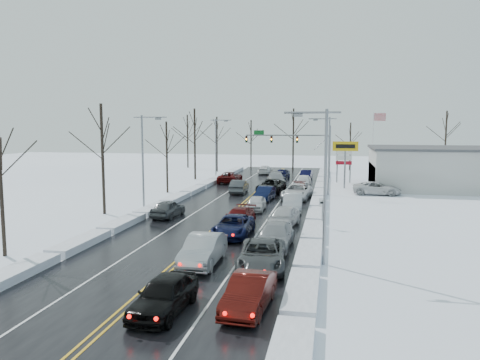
% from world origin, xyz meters
% --- Properties ---
extents(ground, '(160.00, 160.00, 0.00)m').
position_xyz_m(ground, '(0.00, 0.00, 0.00)').
color(ground, white).
rests_on(ground, ground).
extents(road_surface, '(14.00, 84.00, 0.01)m').
position_xyz_m(road_surface, '(0.00, 2.00, 0.01)').
color(road_surface, black).
rests_on(road_surface, ground).
extents(snow_bank_left, '(1.50, 72.00, 0.51)m').
position_xyz_m(snow_bank_left, '(-7.60, 2.00, 0.00)').
color(snow_bank_left, white).
rests_on(snow_bank_left, ground).
extents(snow_bank_right, '(1.50, 72.00, 0.51)m').
position_xyz_m(snow_bank_right, '(7.60, 2.00, 0.00)').
color(snow_bank_right, white).
rests_on(snow_bank_right, ground).
extents(traffic_signal_mast, '(13.28, 0.39, 8.00)m').
position_xyz_m(traffic_signal_mast, '(3.45, 27.99, 5.48)').
color(traffic_signal_mast, slate).
rests_on(traffic_signal_mast, ground).
extents(tires_plus_sign, '(3.20, 0.34, 6.00)m').
position_xyz_m(tires_plus_sign, '(10.50, 15.99, 4.99)').
color(tires_plus_sign, slate).
rests_on(tires_plus_sign, ground).
extents(used_vehicles_sign, '(2.20, 0.22, 4.65)m').
position_xyz_m(used_vehicles_sign, '(10.50, 22.00, 3.32)').
color(used_vehicles_sign, slate).
rests_on(used_vehicles_sign, ground).
extents(speed_limit_sign, '(0.55, 0.09, 2.35)m').
position_xyz_m(speed_limit_sign, '(8.20, -8.00, 1.63)').
color(speed_limit_sign, slate).
rests_on(speed_limit_sign, ground).
extents(flagpole, '(1.87, 1.20, 10.00)m').
position_xyz_m(flagpole, '(15.17, 30.00, 5.93)').
color(flagpole, silver).
rests_on(flagpole, ground).
extents(dealership_building, '(20.40, 12.40, 5.30)m').
position_xyz_m(dealership_building, '(23.98, 18.00, 2.66)').
color(dealership_building, beige).
rests_on(dealership_building, ground).
extents(streetlight_se, '(3.20, 0.25, 9.00)m').
position_xyz_m(streetlight_se, '(8.30, -18.00, 5.31)').
color(streetlight_se, slate).
rests_on(streetlight_se, ground).
extents(streetlight_ne, '(3.20, 0.25, 9.00)m').
position_xyz_m(streetlight_ne, '(8.30, 10.00, 5.31)').
color(streetlight_ne, slate).
rests_on(streetlight_ne, ground).
extents(streetlight_sw, '(3.20, 0.25, 9.00)m').
position_xyz_m(streetlight_sw, '(-8.30, -4.00, 5.31)').
color(streetlight_sw, slate).
rests_on(streetlight_sw, ground).
extents(streetlight_nw, '(3.20, 0.25, 9.00)m').
position_xyz_m(streetlight_nw, '(-8.30, 24.00, 5.31)').
color(streetlight_nw, slate).
rests_on(streetlight_nw, ground).
extents(tree_left_b, '(4.00, 4.00, 10.00)m').
position_xyz_m(tree_left_b, '(-11.50, -6.00, 6.99)').
color(tree_left_b, '#2D231C').
rests_on(tree_left_b, ground).
extents(tree_left_c, '(3.40, 3.40, 8.50)m').
position_xyz_m(tree_left_c, '(-10.50, 8.00, 5.94)').
color(tree_left_c, '#2D231C').
rests_on(tree_left_c, ground).
extents(tree_left_d, '(4.20, 4.20, 10.50)m').
position_xyz_m(tree_left_d, '(-11.20, 22.00, 7.33)').
color(tree_left_d, '#2D231C').
rests_on(tree_left_d, ground).
extents(tree_left_e, '(3.80, 3.80, 9.50)m').
position_xyz_m(tree_left_e, '(-10.80, 34.00, 6.64)').
color(tree_left_e, '#2D231C').
rests_on(tree_left_e, ground).
extents(tree_far_a, '(4.00, 4.00, 10.00)m').
position_xyz_m(tree_far_a, '(-18.00, 40.00, 6.99)').
color(tree_far_a, '#2D231C').
rests_on(tree_far_a, ground).
extents(tree_far_b, '(3.60, 3.60, 9.00)m').
position_xyz_m(tree_far_b, '(-6.00, 41.00, 6.29)').
color(tree_far_b, '#2D231C').
rests_on(tree_far_b, ground).
extents(tree_far_c, '(4.40, 4.40, 11.00)m').
position_xyz_m(tree_far_c, '(2.00, 39.00, 7.68)').
color(tree_far_c, '#2D231C').
rests_on(tree_far_c, ground).
extents(tree_far_d, '(3.40, 3.40, 8.50)m').
position_xyz_m(tree_far_d, '(12.00, 40.50, 5.94)').
color(tree_far_d, '#2D231C').
rests_on(tree_far_d, ground).
extents(tree_far_e, '(4.20, 4.20, 10.50)m').
position_xyz_m(tree_far_e, '(28.00, 41.00, 7.33)').
color(tree_far_e, '#2D231C').
rests_on(tree_far_e, ground).
extents(queued_car_0, '(2.15, 4.82, 1.61)m').
position_xyz_m(queued_car_0, '(1.84, -26.48, 0.00)').
color(queued_car_0, black).
rests_on(queued_car_0, ground).
extents(queued_car_1, '(1.87, 5.24, 1.72)m').
position_xyz_m(queued_car_1, '(1.59, -19.31, 0.00)').
color(queued_car_1, '#A3A7AB').
rests_on(queued_car_1, ground).
extents(queued_car_2, '(2.60, 5.51, 1.52)m').
position_xyz_m(queued_car_2, '(1.88, -12.18, 0.00)').
color(queued_car_2, '#0B1033').
rests_on(queued_car_2, ground).
extents(queued_car_3, '(2.38, 5.03, 1.42)m').
position_xyz_m(queued_car_3, '(1.58, -8.57, 0.00)').
color(queued_car_3, '#4A090A').
rests_on(queued_car_3, ground).
extents(queued_car_4, '(1.71, 4.10, 1.39)m').
position_xyz_m(queued_car_4, '(1.89, -1.77, 0.00)').
color(queued_car_4, silver).
rests_on(queued_car_4, ground).
extents(queued_car_5, '(1.91, 4.60, 1.48)m').
position_xyz_m(queued_car_5, '(1.83, 4.58, 0.00)').
color(queued_car_5, black).
rests_on(queued_car_5, ground).
extents(queued_car_6, '(3.30, 6.17, 1.65)m').
position_xyz_m(queued_car_6, '(1.76, 10.14, 0.00)').
color(queued_car_6, black).
rests_on(queued_car_6, ground).
extents(queued_car_7, '(3.19, 6.18, 1.71)m').
position_xyz_m(queued_car_7, '(1.59, 16.85, 0.00)').
color(queued_car_7, gray).
rests_on(queued_car_7, ground).
extents(queued_car_8, '(2.35, 4.81, 1.58)m').
position_xyz_m(queued_car_8, '(1.57, 24.35, 0.00)').
color(queued_car_8, black).
rests_on(queued_car_8, ground).
extents(queued_car_9, '(1.94, 4.76, 1.54)m').
position_xyz_m(queued_car_9, '(5.40, -25.45, 0.00)').
color(queued_car_9, '#440C09').
rests_on(queued_car_9, ground).
extents(queued_car_10, '(3.10, 5.88, 1.58)m').
position_xyz_m(queued_car_10, '(5.08, -19.45, 0.00)').
color(queued_car_10, '#3E4143').
rests_on(queued_car_10, ground).
extents(queued_car_11, '(2.37, 5.49, 1.58)m').
position_xyz_m(queued_car_11, '(5.26, -14.70, 0.00)').
color(queued_car_11, gray).
rests_on(queued_car_11, ground).
extents(queued_car_12, '(2.57, 5.01, 1.63)m').
position_xyz_m(queued_car_12, '(5.18, -8.24, 0.00)').
color(queued_car_12, silver).
rests_on(queued_car_12, ground).
extents(queued_car_13, '(1.97, 5.05, 1.64)m').
position_xyz_m(queued_car_13, '(5.32, -1.30, 0.00)').
color(queued_car_13, '#A9ABB1').
rests_on(queued_car_13, ground).
extents(queued_car_14, '(3.37, 6.24, 1.66)m').
position_xyz_m(queued_car_14, '(5.17, 5.97, 0.00)').
color(queued_car_14, silver).
rests_on(queued_car_14, ground).
extents(queued_car_15, '(2.38, 4.76, 1.33)m').
position_xyz_m(queued_car_15, '(5.23, 9.98, 0.00)').
color(queued_car_15, '#4F0A0B').
rests_on(queued_car_15, ground).
extents(queued_car_16, '(2.04, 4.69, 1.58)m').
position_xyz_m(queued_car_16, '(5.22, 16.62, 0.00)').
color(queued_car_16, white).
rests_on(queued_car_16, ground).
extents(queued_car_17, '(1.79, 4.52, 1.46)m').
position_xyz_m(queued_car_17, '(5.17, 24.24, 0.00)').
color(queued_car_17, black).
rests_on(queued_car_17, ground).
extents(oncoming_car_0, '(1.84, 4.88, 1.59)m').
position_xyz_m(oncoming_car_0, '(-1.94, 9.22, 0.00)').
color(oncoming_car_0, '#404245').
rests_on(oncoming_car_0, ground).
extents(oncoming_car_1, '(2.79, 5.78, 1.59)m').
position_xyz_m(oncoming_car_1, '(-5.09, 18.60, 0.00)').
color(oncoming_car_1, '#4E0A0A').
rests_on(oncoming_car_1, ground).
extents(oncoming_car_2, '(2.05, 4.89, 1.41)m').
position_xyz_m(oncoming_car_2, '(-1.93, 31.33, 0.00)').
color(oncoming_car_2, white).
rests_on(oncoming_car_2, ground).
extents(oncoming_car_3, '(2.14, 4.61, 1.53)m').
position_xyz_m(oncoming_car_3, '(-5.26, -6.30, 0.00)').
color(oncoming_car_3, '#45484B').
rests_on(oncoming_car_3, ground).
extents(parked_car_0, '(5.54, 2.69, 1.52)m').
position_xyz_m(parked_car_0, '(14.07, 11.05, 0.00)').
color(parked_car_0, silver).
rests_on(parked_car_0, ground).
extents(parked_car_1, '(2.28, 5.07, 1.44)m').
position_xyz_m(parked_car_1, '(16.83, 16.44, 0.00)').
color(parked_car_1, black).
rests_on(parked_car_1, ground).
extents(parked_car_2, '(1.91, 4.35, 1.46)m').
position_xyz_m(parked_car_2, '(14.94, 21.18, 0.00)').
color(parked_car_2, black).
rests_on(parked_car_2, ground).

